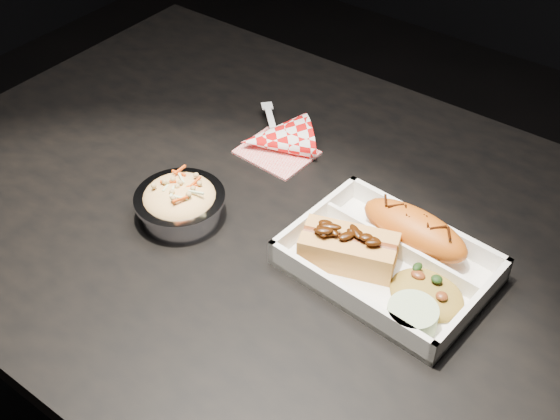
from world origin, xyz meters
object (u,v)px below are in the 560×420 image
object	(u,v)px
food_tray	(388,265)
hotdog	(349,247)
napkin_fork	(276,139)
foil_coleslaw_cup	(180,201)
fried_pastry	(414,230)
dining_table	(291,264)

from	to	relation	value
food_tray	hotdog	xyz separation A→B (m)	(-0.05, -0.02, 0.02)
napkin_fork	foil_coleslaw_cup	bearing A→B (deg)	-48.15
foil_coleslaw_cup	hotdog	bearing A→B (deg)	14.30
food_tray	napkin_fork	world-z (taller)	napkin_fork
fried_pastry	napkin_fork	world-z (taller)	napkin_fork
dining_table	fried_pastry	xyz separation A→B (m)	(0.16, 0.05, 0.12)
dining_table	fried_pastry	world-z (taller)	fried_pastry
fried_pastry	napkin_fork	xyz separation A→B (m)	(-0.28, 0.07, -0.02)
food_tray	fried_pastry	size ratio (longest dim) A/B	1.69
dining_table	napkin_fork	distance (m)	0.20
dining_table	napkin_fork	bearing A→B (deg)	134.86
fried_pastry	hotdog	world-z (taller)	hotdog
hotdog	napkin_fork	world-z (taller)	napkin_fork
food_tray	dining_table	bearing A→B (deg)	-177.34
dining_table	hotdog	size ratio (longest dim) A/B	8.94
fried_pastry	dining_table	bearing A→B (deg)	-162.86
hotdog	napkin_fork	distance (m)	0.27
food_tray	fried_pastry	distance (m)	0.06
fried_pastry	foil_coleslaw_cup	world-z (taller)	foil_coleslaw_cup
fried_pastry	hotdog	distance (m)	0.09
fried_pastry	hotdog	xyz separation A→B (m)	(-0.05, -0.08, -0.00)
dining_table	hotdog	distance (m)	0.17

